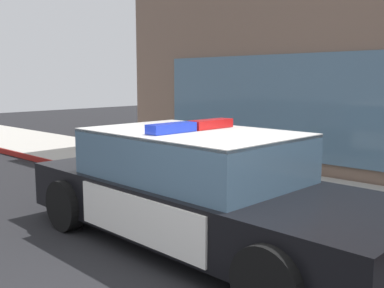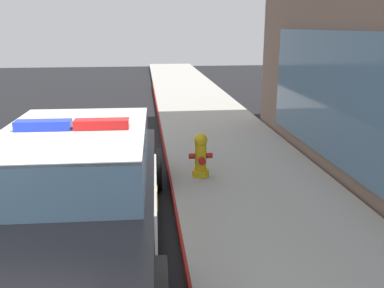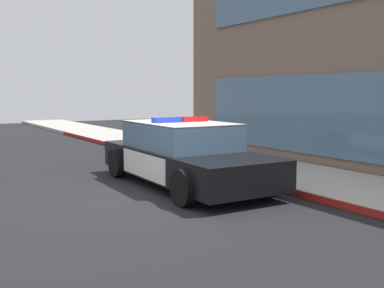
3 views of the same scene
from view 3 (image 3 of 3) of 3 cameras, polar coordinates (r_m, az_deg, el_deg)
ground at (r=8.74m, az=-3.96°, el=-7.00°), size 48.00×48.00×0.00m
sidewalk at (r=10.92m, az=13.54°, el=-4.04°), size 48.00×2.65×0.15m
curb_red_paint at (r=10.03m, az=8.13°, el=-4.86°), size 28.80×0.04×0.14m
police_cruiser at (r=10.03m, az=-1.05°, el=-1.28°), size 5.01×2.23×1.49m
fire_hydrant at (r=12.40m, az=1.91°, el=-0.62°), size 0.34×0.39×0.73m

